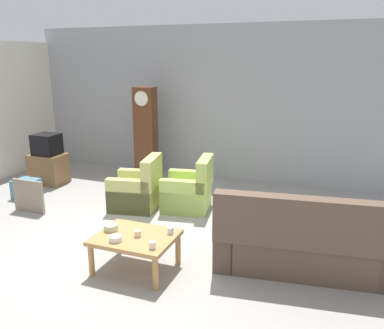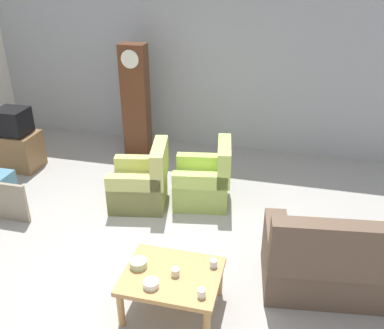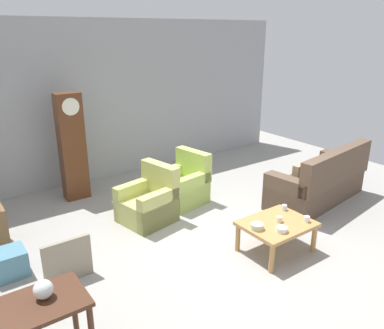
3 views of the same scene
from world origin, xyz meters
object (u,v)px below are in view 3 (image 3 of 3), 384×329
coffee_table_wood (277,227)px  framed_picture_leaning (68,261)px  grandfather_clock (72,147)px  storage_box_blue (9,263)px  couch_floral (319,183)px  cup_cream_tall (279,219)px  console_table_dark (8,326)px  cup_blue_rimmed (284,208)px  bowl_shallow_green (257,226)px  glass_dome_cloche (43,289)px  cup_white_porcelain (307,219)px  armchair_olive_near (149,203)px  bowl_white_stacked (282,229)px  armchair_olive_far (183,186)px

coffee_table_wood → framed_picture_leaning: framed_picture_leaning is taller
grandfather_clock → storage_box_blue: (-1.55, -1.88, -0.81)m
couch_floral → cup_cream_tall: couch_floral is taller
couch_floral → console_table_dark: 5.48m
framed_picture_leaning → cup_blue_rimmed: framed_picture_leaning is taller
framed_picture_leaning → cup_blue_rimmed: (2.98, -0.82, 0.21)m
grandfather_clock → cup_cream_tall: size_ratio=23.35×
cup_cream_tall → bowl_shallow_green: bearing=174.9°
cup_blue_rimmed → coffee_table_wood: bearing=-151.0°
storage_box_blue → glass_dome_cloche: (0.02, -1.77, 0.69)m
cup_white_porcelain → cup_cream_tall: size_ratio=1.00×
bowl_shallow_green → coffee_table_wood: bearing=-4.7°
armchair_olive_near → grandfather_clock: bearing=111.9°
console_table_dark → glass_dome_cloche: 0.37m
cup_blue_rimmed → bowl_white_stacked: cup_blue_rimmed is taller
cup_blue_rimmed → grandfather_clock: bearing=121.8°
armchair_olive_far → grandfather_clock: (-1.51, 1.32, 0.68)m
coffee_table_wood → cup_cream_tall: size_ratio=11.45×
storage_box_blue → bowl_white_stacked: bowl_white_stacked is taller
armchair_olive_near → console_table_dark: 3.27m
coffee_table_wood → cup_cream_tall: 0.11m
cup_white_porcelain → cup_blue_rimmed: size_ratio=1.03×
cup_blue_rimmed → armchair_olive_far: bearing=104.7°
armchair_olive_far → grandfather_clock: grandfather_clock is taller
coffee_table_wood → cup_cream_tall: bearing=-8.8°
grandfather_clock → framed_picture_leaning: size_ratio=3.26×
console_table_dark → bowl_shallow_green: (3.12, 0.26, -0.18)m
cup_cream_tall → couch_floral: bearing=21.3°
glass_dome_cloche → cup_blue_rimmed: bearing=6.5°
storage_box_blue → cup_blue_rimmed: (3.56, -1.37, 0.32)m
coffee_table_wood → bowl_shallow_green: (-0.36, 0.03, 0.10)m
armchair_olive_near → cup_cream_tall: (1.03, -1.87, 0.18)m
cup_white_porcelain → storage_box_blue: bearing=153.0°
armchair_olive_near → glass_dome_cloche: size_ratio=5.38×
coffee_table_wood → glass_dome_cloche: (-3.16, -0.20, 0.48)m
armchair_olive_near → grandfather_clock: grandfather_clock is taller
bowl_white_stacked → bowl_shallow_green: size_ratio=0.87×
console_table_dark → storage_box_blue: 1.90m
glass_dome_cloche → armchair_olive_near: bearing=43.4°
storage_box_blue → glass_dome_cloche: size_ratio=2.42×
bowl_shallow_green → grandfather_clock: bearing=110.4°
coffee_table_wood → couch_floral: bearing=20.8°
framed_picture_leaning → glass_dome_cloche: 1.46m
cup_white_porcelain → bowl_shallow_green: (-0.71, 0.25, -0.00)m
glass_dome_cloche → bowl_shallow_green: (2.81, 0.23, -0.38)m
framed_picture_leaning → bowl_shallow_green: bearing=-23.8°
armchair_olive_near → armchair_olive_far: 0.91m
grandfather_clock → coffee_table_wood: bearing=-64.7°
couch_floral → cup_white_porcelain: 1.83m
framed_picture_leaning → armchair_olive_near: bearing=27.4°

